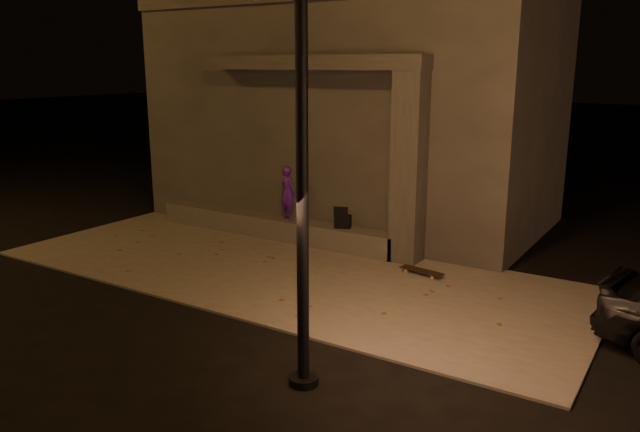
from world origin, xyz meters
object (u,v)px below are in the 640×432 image
Objects in this scene: skateboard at (422,271)px; street_lamp_0 at (301,27)px; column at (409,169)px; backpack at (343,220)px; skateboarder at (288,193)px.

street_lamp_0 reaches higher than skateboard.
column reaches higher than backpack.
column reaches higher than skateboarder.
skateboard is 0.12× the size of street_lamp_0.
column is 3.11× the size of skateboarder.
skateboarder is at bearing 161.45° from backpack.
column is 7.91× the size of backpack.
backpack is (-1.43, 0.00, -1.19)m from column.
skateboarder is 2.55× the size of backpack.
column is 2.90m from skateboarder.
skateboard is at bearing -171.48° from skateboarder.
street_lamp_0 is (0.36, -4.37, 4.00)m from skateboard.
skateboard is at bearing -47.07° from column.
skateboarder is at bearing 180.00° from column.
backpack is 0.54× the size of skateboard.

